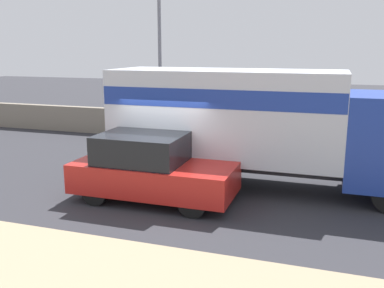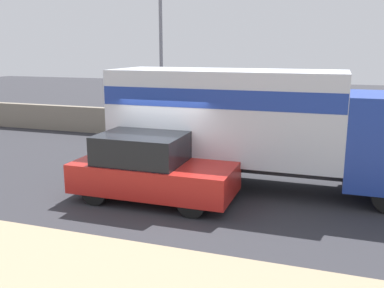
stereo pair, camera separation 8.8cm
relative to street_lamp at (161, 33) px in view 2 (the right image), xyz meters
The scene contains 5 objects.
ground_plane 8.46m from the street_lamp, 69.08° to the right, with size 80.00×80.00×0.00m, color #2D2D33.
stone_wall_backdrop 4.67m from the street_lamp, 13.88° to the left, with size 60.00×0.35×1.18m.
street_lamp is the anchor object (origin of this frame).
box_truck 7.37m from the street_lamp, 44.90° to the right, with size 8.64×2.37×3.27m.
car_hatchback 8.14m from the street_lamp, 69.69° to the right, with size 4.14×1.83×1.72m.
Camera 2 is at (4.35, -9.76, 3.85)m, focal length 40.00 mm.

